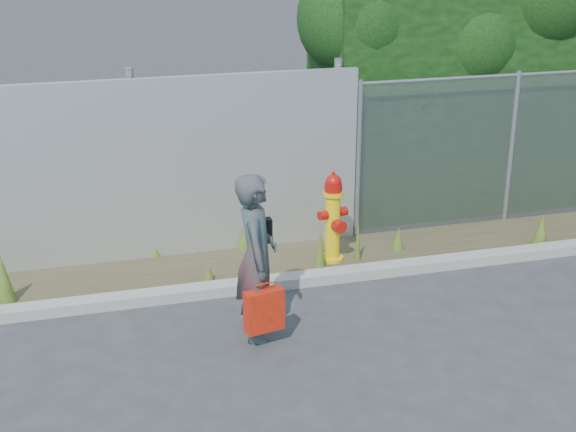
{
  "coord_description": "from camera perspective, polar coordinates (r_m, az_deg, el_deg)",
  "views": [
    {
      "loc": [
        -2.34,
        -6.09,
        3.95
      ],
      "look_at": [
        -0.3,
        1.4,
        1.0
      ],
      "focal_mm": 50.0,
      "sensor_mm": 36.0,
      "label": 1
    }
  ],
  "objects": [
    {
      "name": "woman",
      "position": [
        7.73,
        -2.26,
        -2.94
      ],
      "size": [
        0.54,
        0.69,
        1.68
      ],
      "primitive_type": "imported",
      "rotation": [
        0.0,
        0.0,
        1.33
      ],
      "color": "#106564",
      "rests_on": "ground"
    },
    {
      "name": "curb",
      "position": [
        9.1,
        1.16,
        -4.5
      ],
      "size": [
        16.0,
        0.22,
        0.12
      ],
      "primitive_type": "cube",
      "color": "gray",
      "rests_on": "ground"
    },
    {
      "name": "fire_hydrant",
      "position": [
        9.5,
        3.21,
        -0.21
      ],
      "size": [
        0.38,
        0.34,
        1.13
      ],
      "rotation": [
        0.0,
        0.0,
        0.26
      ],
      "color": "yellow",
      "rests_on": "ground"
    },
    {
      "name": "red_tote_bag",
      "position": [
        7.69,
        -1.71,
        -6.72
      ],
      "size": [
        0.38,
        0.14,
        0.5
      ],
      "rotation": [
        0.0,
        0.0,
        0.22
      ],
      "color": "#9F1B09"
    },
    {
      "name": "black_shoulder_bag",
      "position": [
        7.78,
        -2.07,
        -0.88
      ],
      "size": [
        0.25,
        0.1,
        0.18
      ],
      "rotation": [
        0.0,
        0.0,
        0.02
      ],
      "color": "black"
    },
    {
      "name": "ground",
      "position": [
        7.63,
        5.03,
        -10.48
      ],
      "size": [
        80.0,
        80.0,
        0.0
      ],
      "primitive_type": "plane",
      "color": "#333335",
      "rests_on": "ground"
    },
    {
      "name": "weed_strip",
      "position": [
        9.37,
        -6.87,
        -3.52
      ],
      "size": [
        16.0,
        1.25,
        0.55
      ],
      "color": "#413925",
      "rests_on": "ground"
    },
    {
      "name": "hedge",
      "position": [
        12.19,
        18.1,
        11.0
      ],
      "size": [
        7.67,
        1.94,
        3.9
      ],
      "color": "black",
      "rests_on": "ground"
    }
  ]
}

